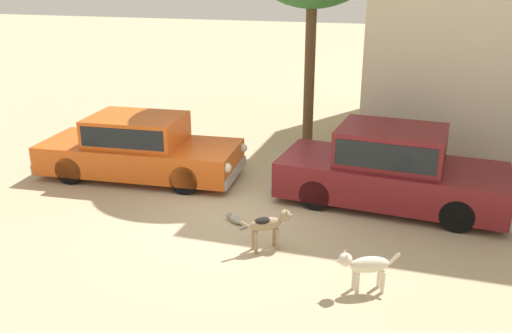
{
  "coord_description": "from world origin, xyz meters",
  "views": [
    {
      "loc": [
        3.16,
        -8.93,
        4.34
      ],
      "look_at": [
        0.35,
        0.2,
        0.9
      ],
      "focal_mm": 38.3,
      "sensor_mm": 36.0,
      "label": 1
    }
  ],
  "objects": [
    {
      "name": "stray_dog_tan",
      "position": [
        2.63,
        -2.02,
        0.43
      ],
      "size": [
        0.9,
        0.48,
        0.67
      ],
      "rotation": [
        0.0,
        0.0,
        3.58
      ],
      "color": "beige",
      "rests_on": "ground_plane"
    },
    {
      "name": "stray_dog_spotted",
      "position": [
        1.0,
        -1.18,
        0.45
      ],
      "size": [
        0.8,
        0.63,
        0.68
      ],
      "rotation": [
        0.0,
        0.0,
        0.65
      ],
      "color": "#997F60",
      "rests_on": "ground_plane"
    },
    {
      "name": "parked_sedan_second",
      "position": [
        2.74,
        1.31,
        0.75
      ],
      "size": [
        4.54,
        2.11,
        1.54
      ],
      "rotation": [
        0.0,
        0.0,
        -0.08
      ],
      "color": "maroon",
      "rests_on": "ground_plane"
    },
    {
      "name": "parked_sedan_nearest",
      "position": [
        -2.66,
        1.24,
        0.68
      ],
      "size": [
        4.58,
        2.03,
        1.37
      ],
      "rotation": [
        0.0,
        0.0,
        0.08
      ],
      "color": "#D15619",
      "rests_on": "ground_plane"
    },
    {
      "name": "stray_cat",
      "position": [
        0.14,
        -0.41,
        0.07
      ],
      "size": [
        0.53,
        0.43,
        0.16
      ],
      "rotation": [
        0.0,
        0.0,
        2.59
      ],
      "color": "gray",
      "rests_on": "ground_plane"
    },
    {
      "name": "ground_plane",
      "position": [
        0.0,
        0.0,
        0.0
      ],
      "size": [
        80.0,
        80.0,
        0.0
      ],
      "primitive_type": "plane",
      "color": "tan"
    }
  ]
}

